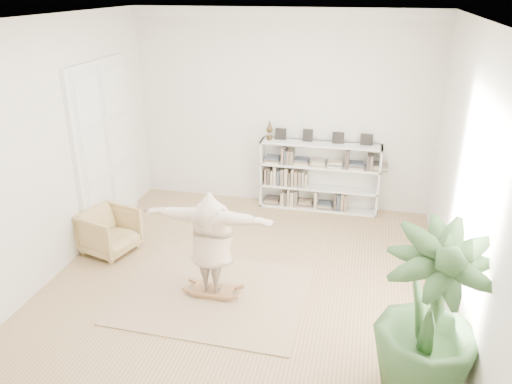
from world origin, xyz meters
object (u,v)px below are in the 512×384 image
person (211,240)px  houseplant (430,317)px  armchair (109,231)px  rocker_board (213,290)px  bookshelf (319,177)px

person → houseplant: size_ratio=0.94×
armchair → rocker_board: size_ratio=1.37×
armchair → houseplant: 5.04m
bookshelf → rocker_board: bearing=-108.7°
rocker_board → bookshelf: bearing=72.5°
rocker_board → houseplant: size_ratio=0.30×
bookshelf → armchair: size_ratio=2.85×
rocker_board → houseplant: (2.64, -1.19, 0.87)m
armchair → person: size_ratio=0.43×
bookshelf → houseplant: bearing=-70.4°
armchair → houseplant: (4.59, -1.99, 0.60)m
bookshelf → houseplant: houseplant is taller
bookshelf → armchair: 3.87m
bookshelf → person: bookshelf is taller
armchair → person: 2.18m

